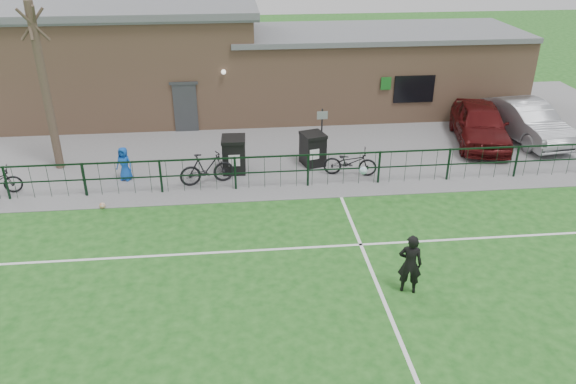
{
  "coord_description": "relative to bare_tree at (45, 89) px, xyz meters",
  "views": [
    {
      "loc": [
        -1.48,
        -9.46,
        8.54
      ],
      "look_at": [
        0.0,
        5.0,
        1.3
      ],
      "focal_mm": 35.0,
      "sensor_mm": 36.0,
      "label": 1
    }
  ],
  "objects": [
    {
      "name": "ground",
      "position": [
        8.0,
        -10.5,
        -3.0
      ],
      "size": [
        90.0,
        90.0,
        0.0
      ],
      "primitive_type": "plane",
      "color": "#1A5218",
      "rests_on": "ground"
    },
    {
      "name": "paving_strip",
      "position": [
        8.0,
        3.0,
        -2.99
      ],
      "size": [
        34.0,
        13.0,
        0.02
      ],
      "primitive_type": "cube",
      "color": "slate",
      "rests_on": "ground"
    },
    {
      "name": "pitch_line_touch",
      "position": [
        8.0,
        -2.7,
        -3.0
      ],
      "size": [
        28.0,
        0.1,
        0.01
      ],
      "primitive_type": "cube",
      "color": "white",
      "rests_on": "ground"
    },
    {
      "name": "pitch_line_mid",
      "position": [
        8.0,
        -6.5,
        -3.0
      ],
      "size": [
        28.0,
        0.1,
        0.01
      ],
      "primitive_type": "cube",
      "color": "white",
      "rests_on": "ground"
    },
    {
      "name": "pitch_line_perp",
      "position": [
        10.0,
        -10.5,
        -3.0
      ],
      "size": [
        0.1,
        16.0,
        0.01
      ],
      "primitive_type": "cube",
      "color": "white",
      "rests_on": "ground"
    },
    {
      "name": "perimeter_fence",
      "position": [
        8.0,
        -2.5,
        -2.4
      ],
      "size": [
        28.0,
        0.1,
        1.2
      ],
      "primitive_type": "cube",
      "color": "black",
      "rests_on": "ground"
    },
    {
      "name": "bare_tree",
      "position": [
        0.0,
        0.0,
        0.0
      ],
      "size": [
        0.3,
        0.3,
        6.0
      ],
      "primitive_type": "cylinder",
      "color": "#45342A",
      "rests_on": "ground"
    },
    {
      "name": "wheelie_bin_left",
      "position": [
        6.48,
        -1.0,
        -2.37
      ],
      "size": [
        0.85,
        0.95,
        1.23
      ],
      "primitive_type": "cube",
      "rotation": [
        0.0,
        0.0,
        -0.04
      ],
      "color": "black",
      "rests_on": "paving_strip"
    },
    {
      "name": "wheelie_bin_right",
      "position": [
        9.43,
        -0.66,
        -2.41
      ],
      "size": [
        0.96,
        1.03,
        1.14
      ],
      "primitive_type": "cube",
      "rotation": [
        0.0,
        0.0,
        0.28
      ],
      "color": "black",
      "rests_on": "paving_strip"
    },
    {
      "name": "sign_post",
      "position": [
        9.83,
        -0.17,
        -1.98
      ],
      "size": [
        0.06,
        0.06,
        2.0
      ],
      "primitive_type": "cylinder",
      "rotation": [
        0.0,
        0.0,
        -0.08
      ],
      "color": "black",
      "rests_on": "paving_strip"
    },
    {
      "name": "car_maroon",
      "position": [
        16.54,
        0.85,
        -2.16
      ],
      "size": [
        2.94,
        5.12,
        1.64
      ],
      "primitive_type": "imported",
      "rotation": [
        0.0,
        0.0,
        -0.22
      ],
      "color": "#4A0D0E",
      "rests_on": "paving_strip"
    },
    {
      "name": "car_silver",
      "position": [
        18.66,
        1.1,
        -2.19
      ],
      "size": [
        2.24,
        4.94,
        1.57
      ],
      "primitive_type": "imported",
      "rotation": [
        0.0,
        0.0,
        0.12
      ],
      "color": "#939499",
      "rests_on": "paving_strip"
    },
    {
      "name": "bicycle_d",
      "position": [
        5.53,
        -1.98,
        -2.4
      ],
      "size": [
        1.99,
        0.97,
        1.15
      ],
      "primitive_type": "imported",
      "rotation": [
        0.0,
        0.0,
        1.81
      ],
      "color": "black",
      "rests_on": "paving_strip"
    },
    {
      "name": "bicycle_e",
      "position": [
        10.63,
        -1.77,
        -2.48
      ],
      "size": [
        2.01,
        1.05,
        1.0
      ],
      "primitive_type": "imported",
      "rotation": [
        0.0,
        0.0,
        1.36
      ],
      "color": "black",
      "rests_on": "paving_strip"
    },
    {
      "name": "spectator_child",
      "position": [
        2.62,
        -1.35,
        -2.37
      ],
      "size": [
        0.7,
        0.58,
        1.22
      ],
      "primitive_type": "imported",
      "rotation": [
        0.0,
        0.0,
        -0.37
      ],
      "color": "#124BB1",
      "rests_on": "paving_strip"
    },
    {
      "name": "goalkeeper_kick",
      "position": [
        10.67,
        -8.69,
        -2.16
      ],
      "size": [
        1.07,
        3.16,
        2.22
      ],
      "color": "black",
      "rests_on": "ground"
    },
    {
      "name": "ball_ground",
      "position": [
        2.19,
        -3.47,
        -2.9
      ],
      "size": [
        0.2,
        0.2,
        0.2
      ],
      "primitive_type": "sphere",
      "color": "silver",
      "rests_on": "ground"
    },
    {
      "name": "clubhouse",
      "position": [
        7.12,
        6.0,
        -0.78
      ],
      "size": [
        24.25,
        5.4,
        4.96
      ],
      "color": "tan",
      "rests_on": "ground"
    }
  ]
}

